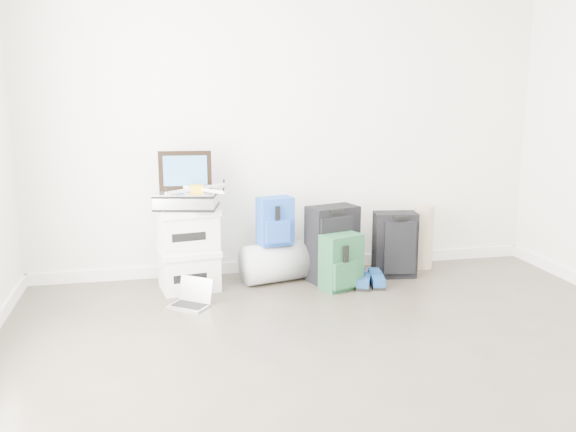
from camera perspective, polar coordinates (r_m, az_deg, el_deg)
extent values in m
plane|color=#3E382D|center=(3.31, 9.89, -17.23)|extent=(5.00, 5.00, 0.00)
cube|color=white|center=(5.30, 0.20, 9.14)|extent=(4.50, 0.02, 2.70)
cube|color=white|center=(5.50, 0.22, -4.52)|extent=(4.50, 0.02, 0.10)
cube|color=silver|center=(5.02, -9.23, -5.17)|extent=(0.49, 0.42, 0.29)
cube|color=silver|center=(4.97, -9.29, -3.34)|extent=(0.52, 0.45, 0.04)
cube|color=silver|center=(4.93, -9.36, -1.47)|extent=(0.49, 0.42, 0.29)
cube|color=silver|center=(4.90, -9.42, 0.42)|extent=(0.52, 0.45, 0.04)
cube|color=#B2B2B7|center=(4.88, -9.46, 1.45)|extent=(0.53, 0.44, 0.14)
cube|color=black|center=(4.95, -9.60, 4.22)|extent=(0.42, 0.07, 0.31)
cube|color=#2A69A9|center=(4.93, -9.59, 4.19)|extent=(0.34, 0.04, 0.24)
cube|color=gold|center=(4.85, -8.54, 2.56)|extent=(0.12, 0.12, 0.06)
cube|color=white|center=(4.96, -7.21, 2.79)|extent=(0.26, 0.21, 0.02)
cube|color=white|center=(4.97, -9.75, 2.73)|extent=(0.21, 0.26, 0.02)
cube|color=white|center=(4.75, -9.93, 2.32)|extent=(0.26, 0.21, 0.02)
cube|color=white|center=(4.74, -7.27, 2.38)|extent=(0.21, 0.26, 0.02)
cylinder|color=gray|center=(5.14, -1.24, -4.38)|extent=(0.60, 0.44, 0.33)
cube|color=#1C4AB6|center=(5.03, -1.21, -0.46)|extent=(0.31, 0.23, 0.40)
cube|color=#1C4AB6|center=(4.95, -1.00, -1.45)|extent=(0.21, 0.10, 0.19)
cube|color=black|center=(5.15, 4.15, -2.58)|extent=(0.46, 0.35, 0.64)
cube|color=black|center=(5.03, 4.58, -2.95)|extent=(0.30, 0.12, 0.51)
cube|color=black|center=(4.96, 4.62, 0.40)|extent=(0.13, 0.06, 0.03)
cube|color=#163D25|center=(4.96, 4.99, -4.28)|extent=(0.37, 0.30, 0.45)
cube|color=#163D25|center=(4.89, 5.35, -5.48)|extent=(0.24, 0.15, 0.21)
cube|color=black|center=(5.33, 9.95, -2.64)|extent=(0.38, 0.25, 0.56)
cube|color=black|center=(5.23, 10.44, -2.95)|extent=(0.27, 0.07, 0.45)
cube|color=black|center=(5.17, 10.52, -0.14)|extent=(0.13, 0.04, 0.03)
cube|color=black|center=(5.08, 7.07, -6.45)|extent=(0.20, 0.29, 0.02)
cube|color=#184C91|center=(5.07, 7.08, -5.97)|extent=(0.19, 0.28, 0.06)
cube|color=black|center=(5.12, 8.34, -6.34)|extent=(0.16, 0.29, 0.02)
cube|color=#184C91|center=(5.11, 8.36, -5.86)|extent=(0.15, 0.27, 0.06)
cylinder|color=gray|center=(5.65, 12.48, -1.90)|extent=(0.19, 0.19, 0.57)
cube|color=silver|center=(4.66, -9.24, -8.31)|extent=(0.34, 0.33, 0.01)
cube|color=black|center=(4.66, -9.24, -8.22)|extent=(0.28, 0.25, 0.00)
cube|color=black|center=(4.70, -8.61, -6.79)|extent=(0.23, 0.18, 0.19)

